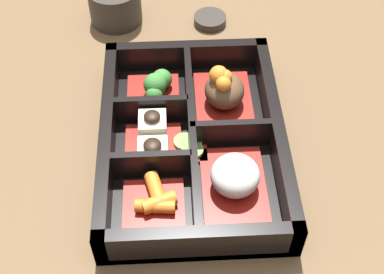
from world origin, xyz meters
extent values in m
plane|color=brown|center=(0.00, 0.00, 0.00)|extent=(3.00, 3.00, 0.00)
cube|color=black|center=(0.00, 0.00, 0.01)|extent=(0.29, 0.21, 0.01)
cube|color=black|center=(0.00, -0.10, 0.02)|extent=(0.29, 0.01, 0.05)
cube|color=black|center=(0.00, 0.10, 0.02)|extent=(0.29, 0.01, 0.05)
cube|color=black|center=(-0.14, 0.00, 0.02)|extent=(0.01, 0.21, 0.05)
cube|color=black|center=(0.14, 0.00, 0.02)|extent=(0.01, 0.21, 0.05)
cube|color=black|center=(0.00, 0.00, 0.02)|extent=(0.26, 0.01, 0.05)
cube|color=black|center=(-0.04, -0.05, 0.02)|extent=(0.01, 0.09, 0.05)
cube|color=black|center=(0.04, -0.05, 0.02)|extent=(0.01, 0.09, 0.05)
cube|color=black|center=(0.00, 0.04, 0.02)|extent=(0.01, 0.09, 0.05)
cube|color=maroon|center=(-0.06, 0.04, 0.01)|extent=(0.11, 0.07, 0.01)
ellipsoid|color=brown|center=(-0.06, 0.04, 0.03)|extent=(0.05, 0.05, 0.04)
sphere|color=orange|center=(-0.07, 0.04, 0.06)|extent=(0.02, 0.02, 0.02)
sphere|color=orange|center=(-0.05, 0.04, 0.06)|extent=(0.02, 0.02, 0.02)
sphere|color=orange|center=(-0.06, 0.04, 0.06)|extent=(0.02, 0.02, 0.02)
cube|color=maroon|center=(0.06, 0.04, 0.01)|extent=(0.11, 0.07, 0.01)
ellipsoid|color=silver|center=(0.06, 0.04, 0.04)|extent=(0.05, 0.05, 0.04)
cube|color=maroon|center=(-0.09, -0.05, 0.01)|extent=(0.07, 0.07, 0.01)
sphere|color=#387A33|center=(-0.10, -0.03, 0.03)|extent=(0.03, 0.03, 0.03)
sphere|color=#387A33|center=(-0.08, -0.04, 0.03)|extent=(0.03, 0.03, 0.03)
sphere|color=#387A33|center=(-0.07, -0.04, 0.03)|extent=(0.02, 0.02, 0.02)
cube|color=maroon|center=(0.00, -0.05, 0.01)|extent=(0.06, 0.07, 0.01)
cube|color=beige|center=(-0.02, -0.05, 0.03)|extent=(0.03, 0.03, 0.02)
ellipsoid|color=black|center=(-0.02, -0.05, 0.04)|extent=(0.02, 0.02, 0.01)
cube|color=beige|center=(0.02, -0.05, 0.02)|extent=(0.04, 0.03, 0.02)
ellipsoid|color=black|center=(0.02, -0.05, 0.04)|extent=(0.02, 0.02, 0.01)
cube|color=maroon|center=(0.08, -0.05, 0.01)|extent=(0.07, 0.07, 0.01)
cylinder|color=orange|center=(0.09, -0.04, 0.02)|extent=(0.02, 0.04, 0.01)
cylinder|color=orange|center=(0.09, -0.04, 0.02)|extent=(0.03, 0.04, 0.02)
cylinder|color=orange|center=(0.07, -0.04, 0.02)|extent=(0.04, 0.03, 0.02)
cube|color=maroon|center=(0.01, 0.00, 0.01)|extent=(0.04, 0.03, 0.01)
cylinder|color=#75A84C|center=(0.01, 0.00, 0.02)|extent=(0.03, 0.03, 0.00)
cylinder|color=#75A84C|center=(0.00, -0.01, 0.02)|extent=(0.03, 0.03, 0.00)
cylinder|color=#75A84C|center=(0.00, 0.00, 0.02)|extent=(0.02, 0.02, 0.01)
cylinder|color=#2D2823|center=(-0.26, -0.10, 0.03)|extent=(0.08, 0.08, 0.05)
cylinder|color=#2D2823|center=(-0.24, 0.04, 0.01)|extent=(0.05, 0.05, 0.01)
cylinder|color=black|center=(-0.24, 0.04, 0.01)|extent=(0.03, 0.03, 0.00)
camera|label=1|loc=(0.40, -0.02, 0.50)|focal=50.00mm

